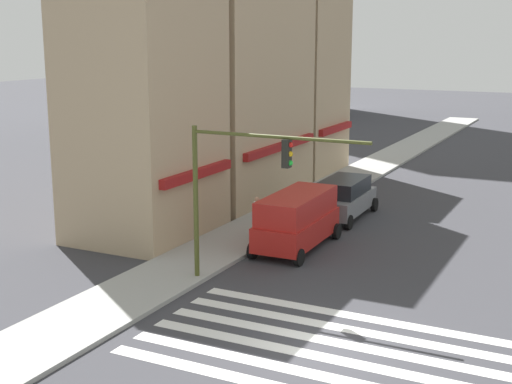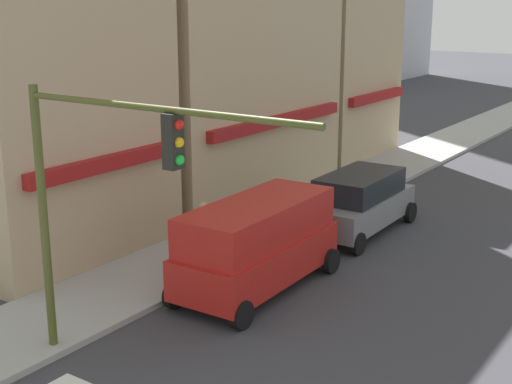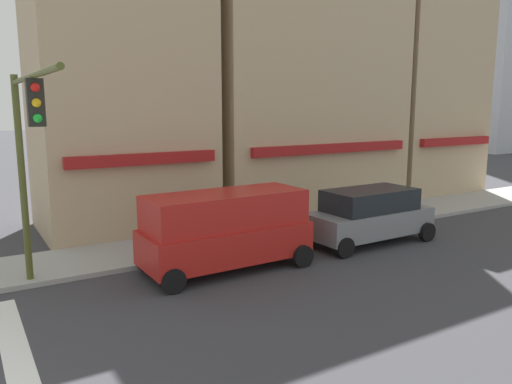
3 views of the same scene
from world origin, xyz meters
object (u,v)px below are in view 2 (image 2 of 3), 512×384
traffic_signal (99,179)px  van_red (258,242)px  pedestrian_white_shirt (204,231)px  suv_grey (359,201)px

traffic_signal → van_red: bearing=-0.1°
van_red → pedestrian_white_shirt: bearing=77.5°
suv_grey → pedestrian_white_shirt: size_ratio=2.68×
traffic_signal → van_red: (5.20, -0.01, -2.71)m
van_red → pedestrian_white_shirt: size_ratio=2.85×
van_red → suv_grey: van_red is taller
traffic_signal → van_red: size_ratio=1.29×
traffic_signal → suv_grey: (10.94, -0.01, -2.96)m
suv_grey → pedestrian_white_shirt: suv_grey is taller
van_red → pedestrian_white_shirt: 2.11m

